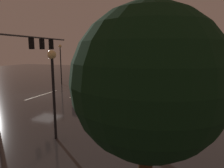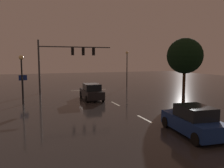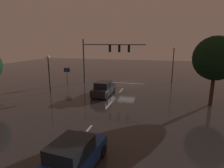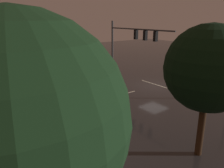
{
  "view_description": "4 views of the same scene",
  "coord_description": "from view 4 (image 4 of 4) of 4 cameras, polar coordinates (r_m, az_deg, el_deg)",
  "views": [
    {
      "loc": [
        16.71,
        13.53,
        4.64
      ],
      "look_at": [
        -0.4,
        7.32,
        1.57
      ],
      "focal_mm": 31.47,
      "sensor_mm": 36.0,
      "label": 1
    },
    {
      "loc": [
        7.7,
        30.38,
        4.34
      ],
      "look_at": [
        -0.38,
        7.97,
        1.7
      ],
      "focal_mm": 36.56,
      "sensor_mm": 36.0,
      "label": 2
    },
    {
      "loc": [
        -4.8,
        27.03,
        6.17
      ],
      "look_at": [
        0.16,
        8.21,
        1.76
      ],
      "focal_mm": 29.49,
      "sensor_mm": 36.0,
      "label": 3
    },
    {
      "loc": [
        -15.44,
        17.28,
        7.03
      ],
      "look_at": [
        -0.25,
        5.91,
        1.34
      ],
      "focal_mm": 35.57,
      "sensor_mm": 36.0,
      "label": 4
    }
  ],
  "objects": [
    {
      "name": "lane_dash_far",
      "position": [
        21.54,
        3.67,
        -2.39
      ],
      "size": [
        0.16,
        2.2,
        0.01
      ],
      "primitive_type": "cube",
      "rotation": [
        0.0,
        0.0,
        1.57
      ],
      "color": "beige",
      "rests_on": "ground_plane"
    },
    {
      "name": "stop_bar",
      "position": [
        24.57,
        11.68,
        -0.29
      ],
      "size": [
        5.0,
        0.16,
        0.01
      ],
      "primitive_type": "cube",
      "color": "beige",
      "rests_on": "ground_plane"
    },
    {
      "name": "tree_left_near",
      "position": [
        11.57,
        23.58,
        3.58
      ],
      "size": [
        4.28,
        4.28,
        6.84
      ],
      "color": "#382314",
      "rests_on": "ground_plane"
    },
    {
      "name": "ground_plane",
      "position": [
        24.22,
        10.9,
        -0.51
      ],
      "size": [
        80.0,
        80.0,
        0.0
      ],
      "primitive_type": "plane",
      "color": "#2D2B2B"
    },
    {
      "name": "tree_left_far",
      "position": [
        5.02,
        -22.27,
        -8.75
      ],
      "size": [
        4.6,
        4.6,
        7.29
      ],
      "color": "#382314",
      "rests_on": "ground_plane"
    },
    {
      "name": "street_lamp_right_kerb",
      "position": [
        26.13,
        -14.18,
        7.99
      ],
      "size": [
        0.44,
        0.44,
        4.68
      ],
      "color": "black",
      "rests_on": "ground_plane"
    },
    {
      "name": "lane_dash_mid",
      "position": [
        18.46,
        -10.75,
        -6.0
      ],
      "size": [
        0.16,
        2.2,
        0.01
      ],
      "primitive_type": "cube",
      "rotation": [
        0.0,
        0.0,
        1.57
      ],
      "color": "beige",
      "rests_on": "ground_plane"
    },
    {
      "name": "route_sign",
      "position": [
        28.47,
        -5.49,
        6.12
      ],
      "size": [
        0.9,
        0.19,
        2.56
      ],
      "color": "#383A3D",
      "rests_on": "ground_plane"
    },
    {
      "name": "traffic_signal_assembly",
      "position": [
        25.03,
        4.98,
        11.33
      ],
      "size": [
        9.43,
        0.47,
        6.68
      ],
      "color": "#383A3D",
      "rests_on": "ground_plane"
    },
    {
      "name": "car_approaching",
      "position": [
        20.88,
        -5.01,
        -0.75
      ],
      "size": [
        2.01,
        4.41,
        1.7
      ],
      "color": "black",
      "rests_on": "ground_plane"
    }
  ]
}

